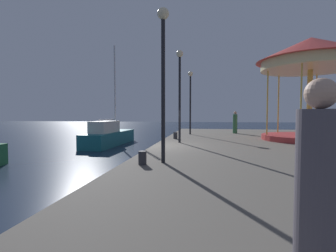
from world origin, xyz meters
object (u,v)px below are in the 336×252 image
lamp_post_far_end (190,92)px  person_far_corner (235,123)px  lamp_post_mid_promenade (180,81)px  bollard_south (175,135)px  sailboat_teal (109,136)px  carousel (311,63)px  person_by_the_water (318,198)px  lamp_post_near_edge (163,59)px  bollard_north (142,158)px

lamp_post_far_end → person_far_corner: bearing=23.2°
lamp_post_mid_promenade → bollard_south: 3.60m
lamp_post_far_end → lamp_post_mid_promenade: bearing=-92.1°
lamp_post_far_end → bollard_south: (-0.66, -3.46, -2.91)m
sailboat_teal → carousel: 13.70m
sailboat_teal → carousel: size_ratio=1.30×
person_by_the_water → sailboat_teal: bearing=117.6°
carousel → lamp_post_near_edge: bearing=-132.7°
lamp_post_near_edge → lamp_post_far_end: bearing=89.4°
sailboat_teal → lamp_post_near_edge: (5.77, -9.84, 3.25)m
lamp_post_near_edge → person_by_the_water: lamp_post_near_edge is taller
bollard_north → lamp_post_mid_promenade: bearing=85.3°
carousel → lamp_post_mid_promenade: (-7.09, -2.21, -1.11)m
lamp_post_near_edge → bollard_north: bearing=-144.5°
lamp_post_far_end → bollard_north: bearing=-93.4°
carousel → bollard_south: 8.60m
sailboat_teal → lamp_post_near_edge: size_ratio=1.62×
carousel → person_far_corner: 6.80m
sailboat_teal → lamp_post_far_end: size_ratio=1.65×
lamp_post_far_end → person_far_corner: (3.35, 1.44, -2.32)m
sailboat_teal → person_by_the_water: 17.17m
sailboat_teal → lamp_post_mid_promenade: size_ratio=1.59×
lamp_post_mid_promenade → bollard_south: lamp_post_mid_promenade is taller
bollard_south → person_by_the_water: 12.99m
lamp_post_near_edge → lamp_post_mid_promenade: lamp_post_mid_promenade is taller
carousel → person_far_corner: size_ratio=3.43×
sailboat_teal → lamp_post_near_edge: 11.86m
sailboat_teal → lamp_post_far_end: (5.89, 0.96, 3.21)m
bollard_north → person_far_corner: size_ratio=0.24×
sailboat_teal → lamp_post_mid_promenade: (5.69, -4.44, 3.31)m
carousel → lamp_post_mid_promenade: carousel is taller
bollard_north → lamp_post_near_edge: bearing=35.5°
bollard_south → person_far_corner: (4.01, 4.90, 0.59)m
bollard_south → person_by_the_water: person_by_the_water is taller
lamp_post_mid_promenade → lamp_post_far_end: lamp_post_mid_promenade is taller
person_far_corner → sailboat_teal: bearing=-165.5°
sailboat_teal → bollard_north: 11.49m
lamp_post_near_edge → bollard_north: (-0.55, -0.39, -2.95)m
bollard_north → lamp_post_far_end: bearing=86.6°
lamp_post_near_edge → sailboat_teal: bearing=120.4°
carousel → bollard_north: size_ratio=14.53×
lamp_post_mid_promenade → person_by_the_water: 11.24m
sailboat_teal → bollard_south: (5.23, -2.51, 0.30)m
bollard_north → person_by_the_water: person_by_the_water is taller
lamp_post_far_end → person_by_the_water: bearing=-82.7°
lamp_post_far_end → person_far_corner: lamp_post_far_end is taller
bollard_south → bollard_north: 7.72m
lamp_post_mid_promenade → bollard_north: 6.54m
lamp_post_mid_promenade → person_far_corner: bearing=62.5°
lamp_post_near_edge → lamp_post_mid_promenade: bearing=90.9°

